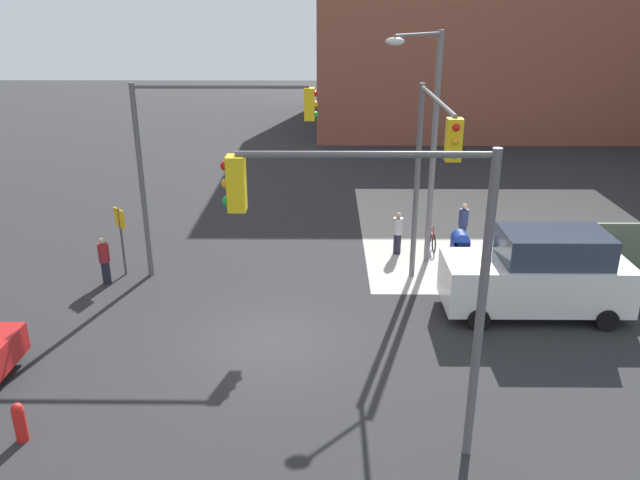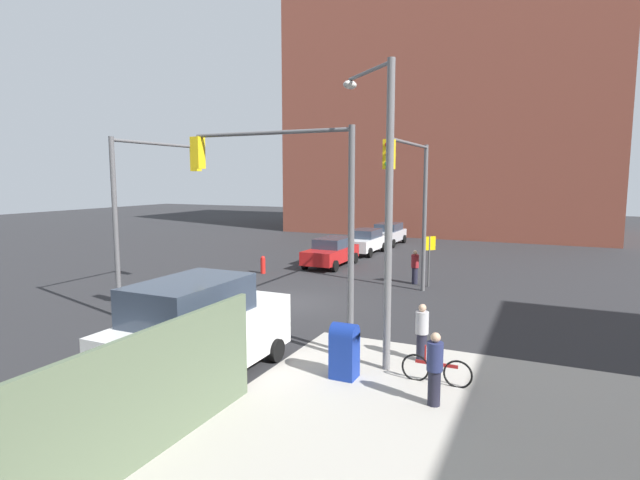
# 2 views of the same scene
# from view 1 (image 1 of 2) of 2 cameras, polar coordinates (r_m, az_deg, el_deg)

# --- Properties ---
(ground_plane) EXTENTS (120.00, 120.00, 0.00)m
(ground_plane) POSITION_cam_1_polar(r_m,az_deg,el_deg) (17.63, -4.55, -9.25)
(ground_plane) COLOR #28282B
(sidewalk_corner) EXTENTS (12.00, 12.00, 0.01)m
(sidewalk_corner) POSITION_cam_1_polar(r_m,az_deg,el_deg) (26.79, 16.71, 0.82)
(sidewalk_corner) COLOR #ADA89E
(sidewalk_corner) RESTS_ON ground
(building_warehouse_north) EXTENTS (32.00, 18.00, 14.86)m
(building_warehouse_north) POSITION_cam_1_polar(r_m,az_deg,el_deg) (51.53, 18.94, 18.43)
(building_warehouse_north) COLOR #93513D
(building_warehouse_north) RESTS_ON ground
(traffic_signal_nw_corner) EXTENTS (5.87, 0.36, 6.50)m
(traffic_signal_nw_corner) POSITION_cam_1_polar(r_m,az_deg,el_deg) (20.45, -10.22, 8.82)
(traffic_signal_nw_corner) COLOR #59595B
(traffic_signal_nw_corner) RESTS_ON ground
(traffic_signal_se_corner) EXTENTS (4.92, 0.36, 6.50)m
(traffic_signal_se_corner) POSITION_cam_1_polar(r_m,az_deg,el_deg) (11.53, 6.09, -0.88)
(traffic_signal_se_corner) COLOR #59595B
(traffic_signal_se_corner) RESTS_ON ground
(traffic_signal_ne_corner) EXTENTS (0.36, 5.62, 6.50)m
(traffic_signal_ne_corner) POSITION_cam_1_polar(r_m,az_deg,el_deg) (18.25, 9.99, 7.32)
(traffic_signal_ne_corner) COLOR #59595B
(traffic_signal_ne_corner) RESTS_ON ground
(street_lamp_corner) EXTENTS (2.03, 2.02, 8.00)m
(street_lamp_corner) POSITION_cam_1_polar(r_m,az_deg,el_deg) (21.37, 9.88, 9.50)
(street_lamp_corner) COLOR slate
(street_lamp_corner) RESTS_ON ground
(warning_sign_two_way) EXTENTS (0.48, 0.48, 2.40)m
(warning_sign_two_way) POSITION_cam_1_polar(r_m,az_deg,el_deg) (22.10, -17.76, 0.91)
(warning_sign_two_way) COLOR #4C4C4C
(warning_sign_two_way) RESTS_ON ground
(mailbox_blue) EXTENTS (0.56, 0.64, 1.43)m
(mailbox_blue) POSITION_cam_1_polar(r_m,az_deg,el_deg) (22.22, 12.65, -0.88)
(mailbox_blue) COLOR navy
(mailbox_blue) RESTS_ON ground
(fire_hydrant) EXTENTS (0.26, 0.26, 0.94)m
(fire_hydrant) POSITION_cam_1_polar(r_m,az_deg,el_deg) (15.26, -25.77, -14.72)
(fire_hydrant) COLOR red
(fire_hydrant) RESTS_ON ground
(van_white_delivery) EXTENTS (5.40, 2.32, 2.62)m
(van_white_delivery) POSITION_cam_1_polar(r_m,az_deg,el_deg) (19.63, 19.38, -2.97)
(van_white_delivery) COLOR white
(van_white_delivery) RESTS_ON ground
(pedestrian_crossing) EXTENTS (0.36, 0.36, 1.62)m
(pedestrian_crossing) POSITION_cam_1_polar(r_m,az_deg,el_deg) (23.25, 7.11, 0.68)
(pedestrian_crossing) COLOR #B2B2B7
(pedestrian_crossing) RESTS_ON ground
(pedestrian_waiting) EXTENTS (0.36, 0.36, 1.62)m
(pedestrian_waiting) POSITION_cam_1_polar(r_m,az_deg,el_deg) (21.85, -19.10, -1.73)
(pedestrian_waiting) COLOR maroon
(pedestrian_waiting) RESTS_ON ground
(pedestrian_walking_north) EXTENTS (0.36, 0.36, 1.68)m
(pedestrian_walking_north) POSITION_cam_1_polar(r_m,az_deg,el_deg) (24.50, 12.94, 1.46)
(pedestrian_walking_north) COLOR navy
(pedestrian_walking_north) RESTS_ON ground
(bicycle_leaning_on_fence) EXTENTS (0.05, 1.75, 0.97)m
(bicycle_leaning_on_fence) POSITION_cam_1_polar(r_m,az_deg,el_deg) (24.27, 10.17, 0.15)
(bicycle_leaning_on_fence) COLOR black
(bicycle_leaning_on_fence) RESTS_ON ground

